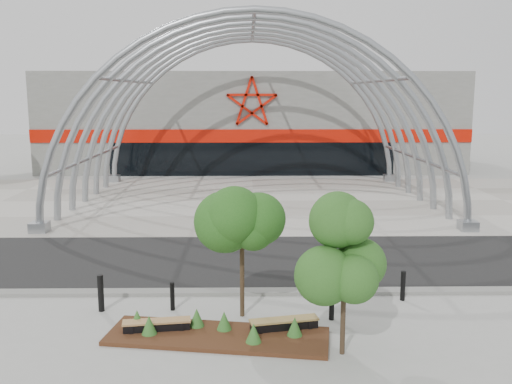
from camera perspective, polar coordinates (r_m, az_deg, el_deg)
The scene contains 16 objects.
ground at distance 19.00m, azimuth 0.18°, elevation -9.87°, with size 140.00×140.00×0.00m, color #9D9D98.
road at distance 22.32m, azimuth 0.02°, elevation -6.79°, with size 140.00×7.00×0.02m, color black.
forecourt at distance 33.98m, azimuth -0.28°, elevation -0.91°, with size 60.00×17.00×0.04m, color #9D978D.
kerb at distance 18.75m, azimuth 0.19°, elevation -9.95°, with size 60.00×0.50×0.12m, color slate.
arena_building at distance 51.38m, azimuth -0.47°, elevation 7.25°, with size 34.00×15.24×8.00m.
vault_canopy at distance 33.98m, azimuth -0.28°, elevation -0.92°, with size 20.80×15.80×20.36m.
planting_bed at distance 15.64m, azimuth -4.13°, elevation -13.83°, with size 6.07×2.69×0.62m.
street_tree_0 at distance 16.15m, azimuth -1.43°, elevation -2.59°, with size 1.79×1.79×4.09m.
street_tree_1 at distance 14.03m, azimuth 8.88°, elevation -5.84°, with size 1.56×1.56×3.70m.
bench_0 at distance 16.05m, azimuth -9.89°, elevation -13.17°, with size 1.86×0.64×0.38m.
bench_1 at distance 15.90m, azimuth 2.82°, elevation -13.22°, with size 1.93×0.79×0.39m.
bollard_0 at distance 17.79m, azimuth -15.26°, elevation -9.73°, with size 0.18×0.18×1.12m, color black.
bollard_1 at distance 17.48m, azimuth -8.36°, elevation -10.28°, with size 0.14×0.14×0.86m, color black.
bollard_2 at distance 18.72m, azimuth 5.98°, elevation -8.43°, with size 0.18×0.18×1.11m, color black.
bollard_3 at distance 16.75m, azimuth 7.58°, elevation -11.05°, with size 0.15×0.15×0.93m, color black.
bollard_4 at distance 18.63m, azimuth 14.48°, elevation -9.07°, with size 0.15×0.15×0.95m, color black.
Camera 1 is at (-0.31, -17.87, 6.46)m, focal length 40.00 mm.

